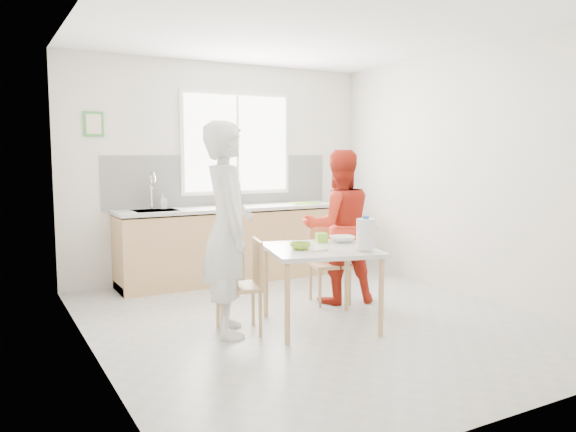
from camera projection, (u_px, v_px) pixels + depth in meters
name	position (u px, v px, depth m)	size (l,w,h in m)	color
ground	(315.00, 320.00, 5.31)	(4.50, 4.50, 0.00)	#B7B7B2
room_shell	(316.00, 145.00, 5.13)	(4.50, 4.50, 4.50)	silver
window	(237.00, 143.00, 7.16)	(1.50, 0.06, 1.30)	white
backsplash	(222.00, 181.00, 7.13)	(3.00, 0.02, 0.65)	white
picture_frame	(94.00, 124.00, 6.30)	(0.22, 0.03, 0.28)	#439242
kitchen_counter	(232.00, 247.00, 6.96)	(2.84, 0.64, 1.37)	tan
dining_table	(320.00, 256.00, 5.05)	(1.15, 1.15, 0.72)	silver
chair_left	(245.00, 282.00, 4.90)	(0.46, 0.46, 0.82)	tan
chair_far	(328.00, 259.00, 5.94)	(0.46, 0.46, 0.82)	tan
person_white	(228.00, 229.00, 4.81)	(0.67, 0.44, 1.84)	white
person_red	(339.00, 227.00, 5.89)	(0.78, 0.61, 1.61)	red
bowl_green	(301.00, 246.00, 4.94)	(0.19, 0.19, 0.06)	#90C12C
bowl_white	(342.00, 239.00, 5.36)	(0.24, 0.24, 0.06)	white
milk_jug	(366.00, 233.00, 4.84)	(0.22, 0.16, 0.29)	white
green_box	(321.00, 238.00, 5.33)	(0.10, 0.10, 0.09)	#81CC2F
spoon	(319.00, 251.00, 4.81)	(0.01, 0.01, 0.16)	#A5A5AA
cutting_board	(304.00, 203.00, 7.33)	(0.35, 0.25, 0.01)	#82C42D
wine_bottle_a	(237.00, 193.00, 6.96)	(0.07, 0.07, 0.32)	black
wine_bottle_b	(238.00, 193.00, 7.12)	(0.07, 0.07, 0.30)	black
jar_amber	(222.00, 199.00, 7.00)	(0.06, 0.06, 0.16)	brown
soap_bottle	(163.00, 201.00, 6.63)	(0.08, 0.08, 0.18)	#999999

